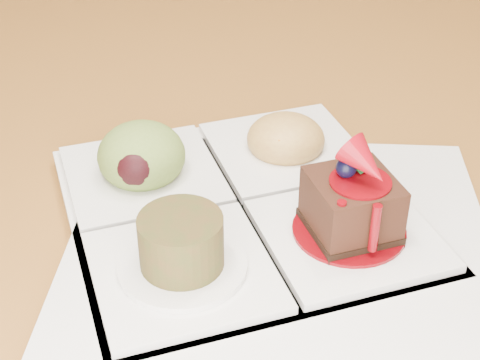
{
  "coord_description": "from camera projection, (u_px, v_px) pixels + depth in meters",
  "views": [
    {
      "loc": [
        0.07,
        -0.67,
        1.07
      ],
      "look_at": [
        0.04,
        -0.25,
        0.79
      ],
      "focal_mm": 55.0,
      "sensor_mm": 36.0,
      "label": 1
    }
  ],
  "objects": [
    {
      "name": "second_plate",
      "position": [
        280.0,
        260.0,
        0.48
      ],
      "size": [
        0.28,
        0.28,
        0.01
      ],
      "primitive_type": "cube",
      "rotation": [
        0.0,
        0.0,
        0.01
      ],
      "color": "silver",
      "rests_on": "dining_table"
    },
    {
      "name": "dining_table",
      "position": [
        223.0,
        124.0,
        0.77
      ],
      "size": [
        1.0,
        1.8,
        0.75
      ],
      "color": "brown",
      "rests_on": "ground"
    },
    {
      "name": "sampler_plate",
      "position": [
        236.0,
        197.0,
        0.52
      ],
      "size": [
        0.31,
        0.31,
        0.09
      ],
      "rotation": [
        0.0,
        0.0,
        0.4
      ],
      "color": "silver",
      "rests_on": "dining_table"
    }
  ]
}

